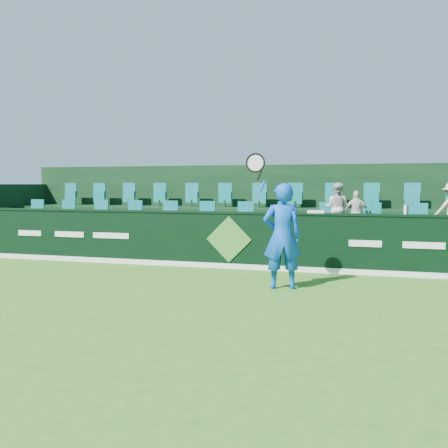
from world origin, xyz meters
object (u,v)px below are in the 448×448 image
(tennis_player, at_px, (282,236))
(spectator_middle, at_px, (356,212))
(drinks_bottle, at_px, (405,210))
(towel, at_px, (316,212))
(spectator_left, at_px, (337,208))

(tennis_player, height_order, spectator_middle, tennis_player)
(spectator_middle, bearing_deg, drinks_bottle, 128.87)
(spectator_middle, xyz_separation_m, towel, (-0.86, -1.12, 0.06))
(spectator_middle, bearing_deg, towel, 48.51)
(spectator_middle, distance_m, drinks_bottle, 1.53)
(tennis_player, height_order, towel, tennis_player)
(spectator_left, xyz_separation_m, drinks_bottle, (1.50, -1.12, 0.03))
(spectator_left, relative_size, towel, 3.28)
(spectator_left, height_order, drinks_bottle, spectator_left)
(tennis_player, bearing_deg, spectator_middle, 67.23)
(tennis_player, relative_size, spectator_middle, 2.55)
(tennis_player, relative_size, towel, 7.04)
(tennis_player, xyz_separation_m, spectator_middle, (1.31, 3.12, 0.30))
(spectator_middle, relative_size, towel, 2.76)
(spectator_left, bearing_deg, towel, 87.15)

